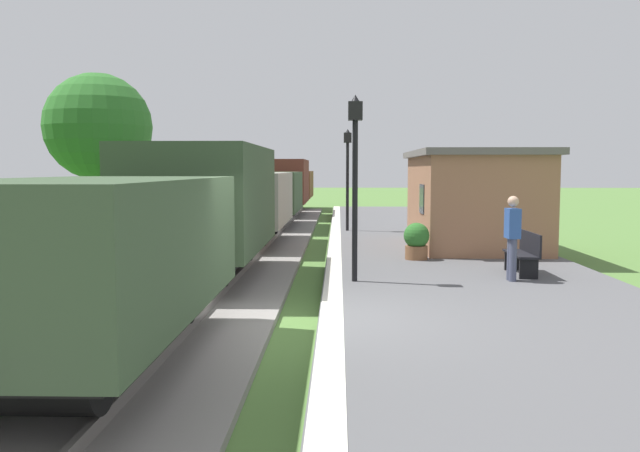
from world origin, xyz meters
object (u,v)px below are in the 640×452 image
Objects in this scene: potted_planter at (416,240)px; tree_trackside_far at (98,127)px; lamp_post_far at (348,161)px; person_waiting at (512,235)px; station_hut at (473,198)px; lamp_post_near at (355,153)px; freight_train at (259,196)px; bench_near_hut at (524,253)px.

tree_trackside_far reaches higher than potted_planter.
lamp_post_far is at bearing 101.83° from potted_planter.
person_waiting is 0.34× the size of tree_trackside_far.
tree_trackside_far is at bearing -137.08° from lamp_post_far.
station_hut is 6.13m from lamp_post_far.
person_waiting is 0.46× the size of lamp_post_near.
freight_train is 9.14m from potted_planter.
person_waiting is 1.87× the size of potted_planter.
lamp_post_near is at bearing -120.13° from station_hut.
bench_near_hut is at bearing -49.06° from potted_planter.
person_waiting reaches higher than potted_planter.
bench_near_hut is at bearing -55.63° from freight_train.
potted_planter is 0.18× the size of tree_trackside_far.
bench_near_hut is 10.89m from lamp_post_far.
lamp_post_far reaches higher than person_waiting.
potted_planter is 0.25× the size of lamp_post_near.
station_hut is at bearing 55.82° from potted_planter.
bench_near_hut is 1.64× the size of potted_planter.
bench_near_hut is 0.30× the size of tree_trackside_far.
tree_trackside_far reaches higher than station_hut.
tree_trackside_far is (-6.82, -6.34, 0.81)m from lamp_post_far.
lamp_post_near is (-3.57, -6.16, 1.15)m from station_hut.
freight_train is 12.18m from bench_near_hut.
bench_near_hut is 4.30m from lamp_post_near.
station_hut reaches higher than freight_train.
lamp_post_far is at bearing 109.89° from bench_near_hut.
lamp_post_far is 9.35m from tree_trackside_far.
lamp_post_near reaches higher than station_hut.
potted_planter is at bearing -9.30° from tree_trackside_far.
tree_trackside_far is (-3.59, -6.32, 2.11)m from freight_train.
potted_planter is at bearing -65.48° from person_waiting.
freight_train is 7.73× the size of tree_trackside_far.
lamp_post_far is 0.73× the size of tree_trackside_far.
lamp_post_far is (3.23, 0.02, 1.30)m from freight_train.
lamp_post_far reaches higher than freight_train.
lamp_post_far is at bearing 126.39° from station_hut.
lamp_post_near is at bearing 1.00° from person_waiting.
station_hut is at bearing -53.61° from lamp_post_far.
potted_planter is 0.25× the size of lamp_post_far.
station_hut is 3.60m from potted_planter.
tree_trackside_far reaches higher than lamp_post_near.
lamp_post_near is (-3.16, -0.15, 1.62)m from person_waiting.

